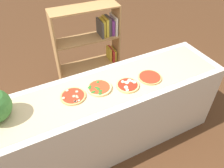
{
  "coord_description": "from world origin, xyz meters",
  "views": [
    {
      "loc": [
        -0.76,
        -1.5,
        2.39
      ],
      "look_at": [
        0.0,
        0.0,
        0.93
      ],
      "focal_mm": 35.7,
      "sensor_mm": 36.0,
      "label": 1
    }
  ],
  "objects_px": {
    "pizza_spinach_1": "(99,88)",
    "pizza_plain_3": "(150,77)",
    "pizza_mozzarella_2": "(128,85)",
    "pizza_mushroom_0": "(73,96)",
    "bookshelf": "(96,52)"
  },
  "relations": [
    {
      "from": "pizza_spinach_1",
      "to": "pizza_plain_3",
      "type": "bearing_deg",
      "value": -9.09
    },
    {
      "from": "pizza_plain_3",
      "to": "pizza_spinach_1",
      "type": "bearing_deg",
      "value": 170.91
    },
    {
      "from": "pizza_spinach_1",
      "to": "pizza_mozzarella_2",
      "type": "height_order",
      "value": "pizza_spinach_1"
    },
    {
      "from": "pizza_spinach_1",
      "to": "pizza_plain_3",
      "type": "xyz_separation_m",
      "value": [
        0.54,
        -0.09,
        -0.0
      ]
    },
    {
      "from": "pizza_mushroom_0",
      "to": "pizza_mozzarella_2",
      "type": "relative_size",
      "value": 1.04
    },
    {
      "from": "pizza_mushroom_0",
      "to": "pizza_spinach_1",
      "type": "xyz_separation_m",
      "value": [
        0.27,
        -0.01,
        0.0
      ]
    },
    {
      "from": "pizza_mushroom_0",
      "to": "pizza_spinach_1",
      "type": "height_order",
      "value": "pizza_spinach_1"
    },
    {
      "from": "pizza_spinach_1",
      "to": "pizza_mozzarella_2",
      "type": "xyz_separation_m",
      "value": [
        0.27,
        -0.09,
        -0.0
      ]
    },
    {
      "from": "pizza_mozzarella_2",
      "to": "pizza_spinach_1",
      "type": "bearing_deg",
      "value": 161.53
    },
    {
      "from": "pizza_spinach_1",
      "to": "bookshelf",
      "type": "distance_m",
      "value": 1.16
    },
    {
      "from": "pizza_plain_3",
      "to": "pizza_mozzarella_2",
      "type": "bearing_deg",
      "value": -179.1
    },
    {
      "from": "pizza_spinach_1",
      "to": "pizza_plain_3",
      "type": "distance_m",
      "value": 0.55
    },
    {
      "from": "pizza_mozzarella_2",
      "to": "bookshelf",
      "type": "xyz_separation_m",
      "value": [
        0.13,
        1.13,
        -0.3
      ]
    },
    {
      "from": "pizza_mozzarella_2",
      "to": "bookshelf",
      "type": "relative_size",
      "value": 0.18
    },
    {
      "from": "pizza_mozzarella_2",
      "to": "bookshelf",
      "type": "height_order",
      "value": "bookshelf"
    }
  ]
}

